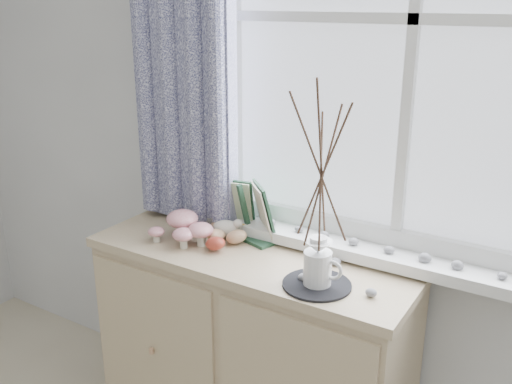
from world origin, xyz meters
TOP-DOWN VIEW (x-y plane):
  - sideboard at (-0.15, 1.75)m, footprint 1.20×0.45m
  - botanical_book at (-0.24, 1.84)m, footprint 0.34×0.21m
  - toadstool_cluster at (-0.41, 1.70)m, footprint 0.24×0.17m
  - wooden_eggs at (-0.28, 1.76)m, footprint 0.17×0.18m
  - songbird_figurine at (-0.30, 1.81)m, footprint 0.16×0.11m
  - crocheted_doily at (0.16, 1.65)m, footprint 0.22×0.22m
  - twig_pitcher at (0.16, 1.65)m, footprint 0.27×0.27m
  - sideboard_pebbles at (0.15, 1.75)m, footprint 0.34×0.23m

SIDE VIEW (x-z plane):
  - sideboard at x=-0.15m, z-range 0.00..0.85m
  - crocheted_doily at x=0.16m, z-range 0.85..0.86m
  - sideboard_pebbles at x=0.15m, z-range 0.85..0.88m
  - wooden_eggs at x=-0.28m, z-range 0.84..0.92m
  - songbird_figurine at x=-0.30m, z-range 0.85..0.93m
  - toadstool_cluster at x=-0.41m, z-range 0.86..0.97m
  - botanical_book at x=-0.24m, z-range 0.85..1.07m
  - twig_pitcher at x=0.16m, z-range 0.90..1.57m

